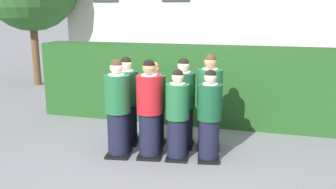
% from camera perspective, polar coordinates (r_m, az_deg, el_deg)
% --- Properties ---
extents(ground_plane, '(60.00, 60.00, 0.00)m').
position_cam_1_polar(ground_plane, '(6.43, -0.69, -9.72)').
color(ground_plane, slate).
extents(student_front_row_0, '(0.46, 0.56, 1.69)m').
position_cam_1_polar(student_front_row_0, '(6.32, -7.83, -2.49)').
color(student_front_row_0, black).
rests_on(student_front_row_0, ground).
extents(student_in_red_blazer, '(0.46, 0.56, 1.70)m').
position_cam_1_polar(student_in_red_blazer, '(6.22, -2.88, -2.63)').
color(student_in_red_blazer, black).
rests_on(student_in_red_blazer, ground).
extents(student_front_row_2, '(0.40, 0.51, 1.55)m').
position_cam_1_polar(student_front_row_2, '(6.15, 1.48, -3.53)').
color(student_front_row_2, black).
rests_on(student_front_row_2, ground).
extents(student_front_row_3, '(0.44, 0.53, 1.55)m').
position_cam_1_polar(student_front_row_3, '(6.12, 6.45, -3.65)').
color(student_front_row_3, black).
rests_on(student_front_row_3, ground).
extents(student_rear_row_0, '(0.47, 0.54, 1.66)m').
position_cam_1_polar(student_rear_row_0, '(6.90, -6.41, -1.29)').
color(student_rear_row_0, black).
rests_on(student_rear_row_0, ground).
extents(student_rear_row_1, '(0.41, 0.47, 1.58)m').
position_cam_1_polar(student_rear_row_1, '(6.79, -2.09, -1.81)').
color(student_rear_row_1, black).
rests_on(student_rear_row_1, ground).
extents(student_rear_row_2, '(0.43, 0.51, 1.66)m').
position_cam_1_polar(student_rear_row_2, '(6.70, 2.37, -1.66)').
color(student_rear_row_2, black).
rests_on(student_rear_row_2, ground).
extents(student_rear_row_3, '(0.47, 0.57, 1.73)m').
position_cam_1_polar(student_rear_row_3, '(6.68, 6.47, -1.44)').
color(student_rear_row_3, black).
rests_on(student_rear_row_3, ground).
extents(hedge, '(7.00, 0.70, 1.73)m').
position_cam_1_polar(hedge, '(8.19, 3.49, 1.59)').
color(hedge, '#214C1E').
rests_on(hedge, ground).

